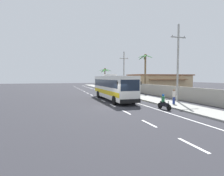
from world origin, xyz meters
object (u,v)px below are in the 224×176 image
(pedestrian_midwalk, at_px, (111,87))
(palm_second, at_px, (145,67))
(coach_bus_foreground, at_px, (113,87))
(roadside_building, at_px, (159,83))
(motorcycle_trailing, at_px, (110,91))
(pedestrian_near_kerb, at_px, (116,86))
(pedestrian_far_walk, at_px, (174,96))
(motorcycle_beside_bus, at_px, (164,103))
(utility_pole_mid, at_px, (124,71))
(palm_nearest, at_px, (105,74))
(utility_pole_nearest, at_px, (178,62))

(pedestrian_midwalk, bearing_deg, palm_second, 55.68)
(coach_bus_foreground, bearing_deg, roadside_building, 39.31)
(motorcycle_trailing, distance_m, pedestrian_near_kerb, 7.42)
(motorcycle_trailing, distance_m, pedestrian_far_walk, 15.40)
(motorcycle_beside_bus, xyz_separation_m, pedestrian_far_walk, (2.61, 1.97, 0.40))
(roadside_building, bearing_deg, utility_pole_mid, 174.34)
(motorcycle_trailing, xyz_separation_m, pedestrian_midwalk, (2.19, 6.78, 0.33))
(coach_bus_foreground, height_order, palm_nearest, palm_nearest)
(motorcycle_trailing, height_order, pedestrian_near_kerb, pedestrian_near_kerb)
(motorcycle_beside_bus, bearing_deg, utility_pole_mid, 78.93)
(utility_pole_mid, relative_size, palm_second, 1.15)
(pedestrian_midwalk, bearing_deg, utility_pole_nearest, 30.40)
(motorcycle_trailing, xyz_separation_m, roadside_building, (13.30, 4.12, 1.28))
(pedestrian_near_kerb, height_order, roadside_building, roadside_building)
(pedestrian_near_kerb, bearing_deg, motorcycle_beside_bus, 20.32)
(pedestrian_near_kerb, xyz_separation_m, roadside_building, (9.93, -2.47, 0.86))
(pedestrian_midwalk, xyz_separation_m, utility_pole_nearest, (2.69, -20.03, 4.10))
(pedestrian_far_walk, height_order, utility_pole_nearest, utility_pole_nearest)
(palm_nearest, relative_size, palm_second, 0.76)
(utility_pole_mid, height_order, roadside_building, utility_pole_mid)
(pedestrian_near_kerb, distance_m, roadside_building, 10.27)
(coach_bus_foreground, height_order, palm_second, palm_second)
(pedestrian_midwalk, bearing_deg, motorcycle_beside_bus, 18.48)
(pedestrian_midwalk, xyz_separation_m, utility_pole_mid, (2.54, -1.82, 3.62))
(motorcycle_beside_bus, distance_m, utility_pole_nearest, 7.37)
(coach_bus_foreground, height_order, motorcycle_beside_bus, coach_bus_foreground)
(coach_bus_foreground, distance_m, pedestrian_midwalk, 15.99)
(coach_bus_foreground, bearing_deg, utility_pole_mid, 62.93)
(palm_nearest, bearing_deg, pedestrian_far_walk, -92.13)
(utility_pole_mid, bearing_deg, pedestrian_far_walk, -94.84)
(motorcycle_beside_bus, relative_size, roadside_building, 0.14)
(pedestrian_midwalk, distance_m, palm_second, 9.80)
(pedestrian_far_walk, xyz_separation_m, palm_nearest, (1.29, 34.57, 3.25))
(coach_bus_foreground, xyz_separation_m, roadside_building, (15.49, 12.68, 0.03))
(pedestrian_near_kerb, xyz_separation_m, utility_pole_nearest, (1.51, -19.84, 4.00))
(coach_bus_foreground, height_order, utility_pole_nearest, utility_pole_nearest)
(motorcycle_beside_bus, xyz_separation_m, palm_second, (6.60, 16.40, 4.50))
(coach_bus_foreground, height_order, pedestrian_midwalk, coach_bus_foreground)
(pedestrian_near_kerb, relative_size, utility_pole_mid, 0.20)
(utility_pole_mid, bearing_deg, utility_pole_nearest, -89.50)
(pedestrian_near_kerb, bearing_deg, coach_bus_foreground, 7.29)
(pedestrian_far_walk, bearing_deg, roadside_building, 122.24)
(motorcycle_beside_bus, relative_size, pedestrian_near_kerb, 1.11)
(utility_pole_nearest, bearing_deg, utility_pole_mid, 90.50)
(coach_bus_foreground, xyz_separation_m, pedestrian_near_kerb, (5.56, 15.15, -0.82))
(utility_pole_mid, bearing_deg, roadside_building, -5.66)
(motorcycle_trailing, relative_size, utility_pole_nearest, 0.20)
(coach_bus_foreground, distance_m, motorcycle_beside_bus, 8.98)
(pedestrian_midwalk, xyz_separation_m, pedestrian_far_walk, (0.84, -21.88, 0.05))
(pedestrian_midwalk, height_order, roadside_building, roadside_building)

